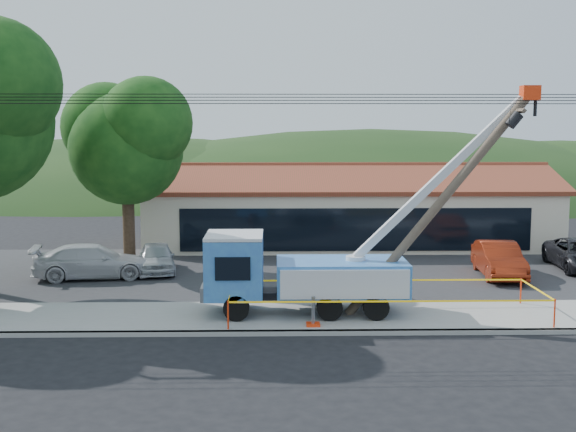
% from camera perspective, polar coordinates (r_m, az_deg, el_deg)
% --- Properties ---
extents(ground, '(120.00, 120.00, 0.00)m').
position_cam_1_polar(ground, '(21.58, -0.49, -10.98)').
color(ground, black).
rests_on(ground, ground).
extents(curb, '(60.00, 0.25, 0.15)m').
position_cam_1_polar(curb, '(23.56, -0.55, -9.22)').
color(curb, gray).
rests_on(curb, ground).
extents(sidewalk, '(60.00, 4.00, 0.15)m').
position_cam_1_polar(sidewalk, '(25.39, -0.60, -8.01)').
color(sidewalk, gray).
rests_on(sidewalk, ground).
extents(parking_lot, '(60.00, 12.00, 0.10)m').
position_cam_1_polar(parking_lot, '(33.19, -0.74, -4.44)').
color(parking_lot, '#28282B').
rests_on(parking_lot, ground).
extents(strip_mall, '(22.50, 8.53, 4.67)m').
position_cam_1_polar(strip_mall, '(41.00, 4.77, 0.35)').
color(strip_mall, beige).
rests_on(strip_mall, ground).
extents(tree_lot, '(6.30, 5.60, 8.94)m').
position_cam_1_polar(tree_lot, '(34.19, -12.66, 6.13)').
color(tree_lot, '#332316').
rests_on(tree_lot, ground).
extents(hill_west, '(78.40, 56.00, 28.00)m').
position_cam_1_polar(hill_west, '(77.23, -12.20, 1.99)').
color(hill_west, '#193513').
rests_on(hill_west, ground).
extents(hill_center, '(89.60, 64.00, 32.00)m').
position_cam_1_polar(hill_center, '(76.50, 6.52, 2.06)').
color(hill_center, '#193513').
rests_on(hill_center, ground).
extents(hill_east, '(72.80, 52.00, 26.00)m').
position_cam_1_polar(hill_east, '(81.62, 20.59, 1.97)').
color(hill_east, '#193513').
rests_on(hill_east, ground).
extents(utility_truck, '(11.52, 3.81, 7.93)m').
position_cam_1_polar(utility_truck, '(25.39, 1.03, -4.33)').
color(utility_truck, black).
rests_on(utility_truck, ground).
extents(leaning_pole, '(6.39, 1.79, 7.88)m').
position_cam_1_polar(leaning_pole, '(25.44, 12.48, 1.72)').
color(leaning_pole, brown).
rests_on(leaning_pole, ground).
extents(caution_tape, '(10.73, 3.29, 0.95)m').
position_cam_1_polar(caution_tape, '(25.42, 7.64, -6.23)').
color(caution_tape, '#FF350D').
rests_on(caution_tape, ground).
extents(car_silver, '(2.26, 4.14, 1.33)m').
position_cam_1_polar(car_silver, '(33.50, -10.31, -4.54)').
color(car_silver, silver).
rests_on(car_silver, ground).
extents(car_red, '(1.96, 4.71, 1.51)m').
position_cam_1_polar(car_red, '(33.33, 16.27, -4.77)').
color(car_red, maroon).
rests_on(car_red, ground).
extents(car_white, '(5.37, 2.84, 1.48)m').
position_cam_1_polar(car_white, '(32.78, -15.11, -4.93)').
color(car_white, silver).
rests_on(car_white, ground).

